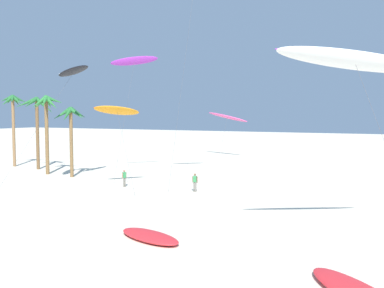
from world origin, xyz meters
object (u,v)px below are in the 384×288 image
palm_tree_2 (71,121)px  palm_tree_3 (46,111)px  flying_kite_2 (117,110)px  person_mid_field (124,178)px  flying_kite_7 (355,60)px  grounded_kite_1 (150,236)px  palm_tree_1 (37,112)px  flying_kite_6 (74,71)px  person_foreground_walker (195,182)px  flying_kite_1 (134,61)px  flying_kite_5 (227,117)px  palm_tree_0 (13,108)px

palm_tree_2 → palm_tree_3: size_ratio=0.85×
flying_kite_2 → person_mid_field: size_ratio=4.82×
palm_tree_3 → flying_kite_2: size_ratio=1.14×
flying_kite_7 → grounded_kite_1: size_ratio=2.26×
palm_tree_1 → flying_kite_6: size_ratio=0.74×
person_foreground_walker → person_mid_field: person_foreground_walker is taller
palm_tree_3 → flying_kite_6: 8.76m
palm_tree_1 → palm_tree_3: 5.19m
palm_tree_1 → palm_tree_2: (8.49, -3.40, -1.02)m
palm_tree_2 → palm_tree_3: palm_tree_3 is taller
flying_kite_7 → person_foreground_walker: (-14.45, 11.03, -8.93)m
flying_kite_2 → grounded_kite_1: bearing=-48.3°
palm_tree_2 → grounded_kite_1: 27.12m
flying_kite_7 → person_foreground_walker: bearing=142.6°
flying_kite_1 → flying_kite_5: size_ratio=1.71×
flying_kite_2 → flying_kite_6: 7.59m
palm_tree_0 → person_foreground_walker: 31.40m
person_foreground_walker → palm_tree_0: bearing=167.7°
flying_kite_1 → flying_kite_6: size_ratio=1.12×
palm_tree_3 → person_mid_field: bearing=-14.5°
palm_tree_0 → palm_tree_1: 5.20m
palm_tree_2 → person_mid_field: bearing=-17.4°
palm_tree_0 → grounded_kite_1: 40.71m
flying_kite_1 → grounded_kite_1: bearing=-54.9°
flying_kite_5 → grounded_kite_1: 48.08m
flying_kite_6 → grounded_kite_1: size_ratio=2.60×
palm_tree_0 → flying_kite_6: (16.53, -6.91, 3.63)m
palm_tree_3 → flying_kite_7: size_ratio=0.85×
flying_kite_5 → palm_tree_3: bearing=-111.7°
person_foreground_walker → flying_kite_6: bearing=-178.4°
palm_tree_1 → flying_kite_7: bearing=-23.0°
palm_tree_2 → flying_kite_5: bearing=76.1°
palm_tree_1 → grounded_kite_1: (28.94, -20.14, -7.07)m
palm_tree_2 → palm_tree_1: bearing=158.2°
palm_tree_3 → flying_kite_5: 30.65m
flying_kite_6 → palm_tree_2: bearing=137.8°
palm_tree_2 → flying_kite_6: bearing=-42.2°
palm_tree_0 → flying_kite_1: bearing=2.5°
palm_tree_2 → flying_kite_2: flying_kite_2 is taller
flying_kite_1 → grounded_kite_1: 29.62m
flying_kite_6 → grounded_kite_1: (17.52, -14.09, -11.20)m
person_mid_field → palm_tree_3: bearing=165.5°
palm_tree_0 → grounded_kite_1: (34.05, -20.99, -7.57)m
flying_kite_2 → person_foreground_walker: flying_kite_2 is taller
palm_tree_0 → flying_kite_5: bearing=50.0°
palm_tree_2 → flying_kite_2: size_ratio=0.97×
flying_kite_7 → person_foreground_walker: 20.25m
flying_kite_1 → grounded_kite_1: (15.33, -21.81, -12.91)m
palm_tree_0 → flying_kite_5: 32.38m
grounded_kite_1 → flying_kite_1: bearing=125.1°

